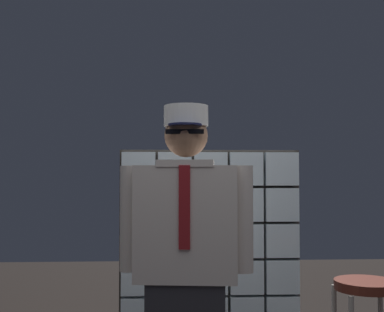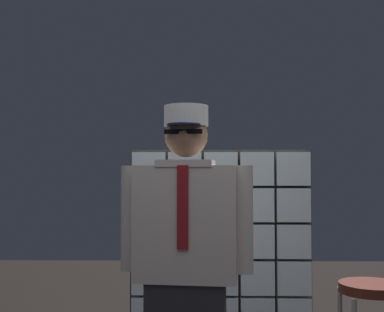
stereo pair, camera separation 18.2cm
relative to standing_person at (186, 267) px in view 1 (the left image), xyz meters
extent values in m
cube|color=silver|center=(-0.31, 1.05, -0.26)|extent=(0.24, 0.08, 0.24)
cube|color=silver|center=(-0.04, 1.05, -0.26)|extent=(0.24, 0.08, 0.24)
cube|color=silver|center=(0.22, 1.05, -0.26)|extent=(0.24, 0.08, 0.24)
cube|color=silver|center=(0.48, 1.05, -0.26)|extent=(0.24, 0.08, 0.24)
cube|color=silver|center=(0.74, 1.05, -0.26)|extent=(0.24, 0.08, 0.24)
cube|color=silver|center=(-0.31, 1.05, 0.00)|extent=(0.24, 0.08, 0.24)
cube|color=silver|center=(-0.04, 1.05, 0.00)|extent=(0.24, 0.08, 0.24)
cube|color=silver|center=(0.22, 1.05, 0.00)|extent=(0.24, 0.08, 0.24)
cube|color=silver|center=(0.48, 1.05, 0.00)|extent=(0.24, 0.08, 0.24)
cube|color=silver|center=(0.74, 1.05, 0.00)|extent=(0.24, 0.08, 0.24)
cube|color=silver|center=(-0.31, 1.05, 0.26)|extent=(0.24, 0.08, 0.24)
cube|color=silver|center=(-0.04, 1.05, 0.26)|extent=(0.24, 0.08, 0.24)
cube|color=silver|center=(0.22, 1.05, 0.26)|extent=(0.24, 0.08, 0.24)
cube|color=silver|center=(0.48, 1.05, 0.26)|extent=(0.24, 0.08, 0.24)
cube|color=silver|center=(0.74, 1.05, 0.26)|extent=(0.24, 0.08, 0.24)
cube|color=silver|center=(-0.31, 1.05, 0.52)|extent=(0.24, 0.08, 0.24)
cube|color=silver|center=(-0.04, 1.05, 0.52)|extent=(0.24, 0.08, 0.24)
cube|color=silver|center=(0.22, 1.05, 0.52)|extent=(0.24, 0.08, 0.24)
cube|color=silver|center=(0.48, 1.05, 0.52)|extent=(0.24, 0.08, 0.24)
cube|color=silver|center=(0.74, 1.05, 0.52)|extent=(0.24, 0.08, 0.24)
cube|color=#38332D|center=(0.22, 1.11, -0.13)|extent=(1.33, 0.02, 1.59)
cube|color=silver|center=(0.00, 0.00, 0.23)|extent=(0.55, 0.28, 0.59)
cube|color=maroon|center=(-0.01, -0.12, 0.31)|extent=(0.06, 0.02, 0.42)
cube|color=silver|center=(0.00, 0.00, 0.53)|extent=(0.31, 0.27, 0.04)
sphere|color=#A87A5B|center=(0.00, 0.00, 0.68)|extent=(0.23, 0.23, 0.23)
ellipsoid|color=black|center=(-0.01, -0.05, 0.64)|extent=(0.16, 0.09, 0.10)
cube|color=black|center=(-0.01, -0.10, 0.69)|extent=(0.19, 0.03, 0.02)
cylinder|color=#191E47|center=(-0.01, -0.08, 0.73)|extent=(0.19, 0.19, 0.01)
cylinder|color=white|center=(0.00, 0.00, 0.78)|extent=(0.23, 0.23, 0.11)
cylinder|color=silver|center=(0.29, -0.03, 0.25)|extent=(0.12, 0.12, 0.55)
cylinder|color=silver|center=(-0.29, 0.03, 0.25)|extent=(0.12, 0.12, 0.55)
cylinder|color=#592319|center=(0.98, 0.08, -0.12)|extent=(0.34, 0.34, 0.05)
camera|label=1|loc=(-0.10, -2.59, 0.46)|focal=46.82mm
camera|label=2|loc=(0.09, -2.60, 0.46)|focal=46.82mm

